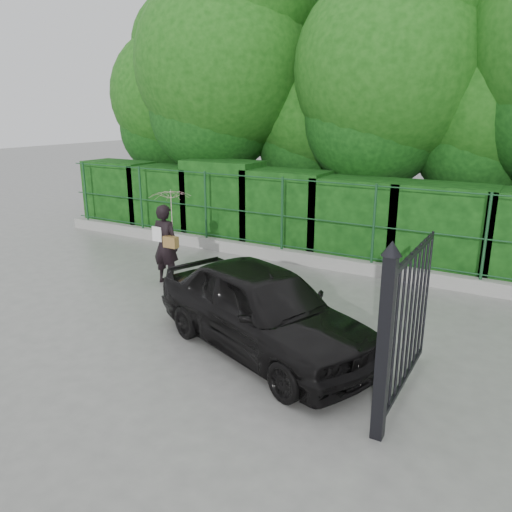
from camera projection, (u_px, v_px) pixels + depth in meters
The scene contains 8 objects.
ground at pixel (147, 320), 9.01m from camera, with size 80.00×80.00×0.00m, color gray.
kerb at pixel (268, 253), 12.70m from camera, with size 14.00×0.25×0.30m, color #9E9E99.
fence at pixel (276, 213), 12.30m from camera, with size 14.13×0.06×1.80m.
hedge at pixel (285, 211), 13.29m from camera, with size 14.20×1.20×2.29m.
trees at pixel (363, 72), 13.57m from camera, with size 17.10×6.15×8.08m.
gate at pixel (396, 328), 5.86m from camera, with size 0.22×2.33×2.36m.
woman at pixel (168, 224), 10.56m from camera, with size 0.92×0.90×2.06m.
car at pixel (263, 308), 7.72m from camera, with size 1.64×4.08×1.39m, color black.
Camera 1 is at (5.88, -6.20, 3.66)m, focal length 35.00 mm.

